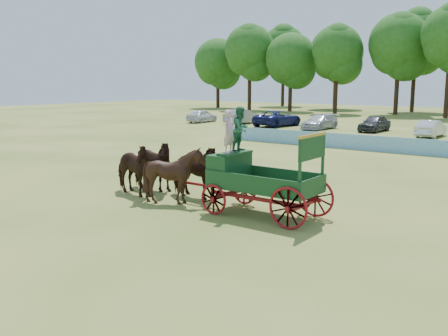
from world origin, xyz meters
TOP-DOWN VIEW (x-y plane):
  - ground at (0.00, 0.00)m, footprint 160.00×160.00m
  - horse_lead_left at (-4.76, -0.88)m, footprint 2.75×1.53m
  - horse_lead_right at (-4.76, 0.22)m, footprint 2.62×1.21m
  - horse_wheel_left at (-2.36, -0.88)m, footprint 2.38×2.22m
  - horse_wheel_right at (-2.36, 0.22)m, footprint 2.63×1.24m
  - farm_dray at (0.60, -0.30)m, footprint 6.00×2.00m
  - sponsor_banner at (-1.00, 18.00)m, footprint 26.00×0.08m
  - parked_cars at (-7.70, 30.13)m, footprint 37.88×6.46m

SIDE VIEW (x-z plane):
  - ground at x=0.00m, z-range 0.00..0.00m
  - sponsor_banner at x=-1.00m, z-range 0.00..1.05m
  - parked_cars at x=-7.70m, z-range -0.05..1.59m
  - horse_lead_left at x=-4.76m, z-range 0.00..2.21m
  - horse_lead_right at x=-4.76m, z-range 0.00..2.21m
  - horse_wheel_right at x=-2.36m, z-range 0.00..2.21m
  - horse_wheel_left at x=-2.36m, z-range 0.00..2.21m
  - farm_dray at x=0.60m, z-range -0.22..3.53m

